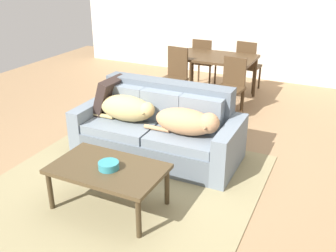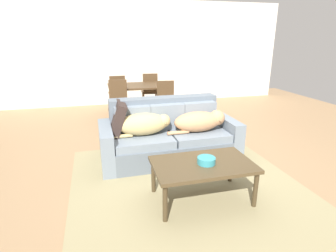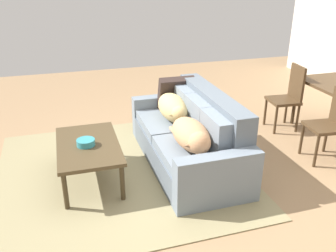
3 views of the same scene
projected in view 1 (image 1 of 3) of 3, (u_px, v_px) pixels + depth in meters
ground_plane at (175, 165)px, 4.66m from camera, size 10.00×10.00×0.00m
back_partition at (264, 10)px, 7.40m from camera, size 8.00×0.12×2.70m
area_rug at (123, 187)px, 4.20m from camera, size 2.81×2.83×0.01m
couch at (159, 130)px, 4.79m from camera, size 2.02×0.92×0.88m
dog_on_left_cushion at (128, 108)px, 4.74m from camera, size 0.87×0.35×0.32m
dog_on_right_cushion at (188, 122)px, 4.38m from camera, size 0.89×0.37×0.30m
throw_pillow_by_left_arm at (109, 96)px, 4.98m from camera, size 0.27×0.48×0.49m
coffee_table at (108, 171)px, 3.72m from camera, size 1.09×0.66×0.45m
bowl_on_coffee_table at (109, 165)px, 3.66m from camera, size 0.20×0.20×0.07m
dining_table at (216, 60)px, 6.57m from camera, size 1.31×0.85×0.74m
dining_chair_near_left at (174, 74)px, 6.35m from camera, size 0.43×0.43×0.95m
dining_chair_near_right at (231, 84)px, 5.92m from camera, size 0.44×0.44×0.90m
dining_chair_far_left at (203, 60)px, 7.26m from camera, size 0.41×0.41×0.90m
dining_chair_far_right at (247, 64)px, 7.00m from camera, size 0.44×0.44×0.92m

